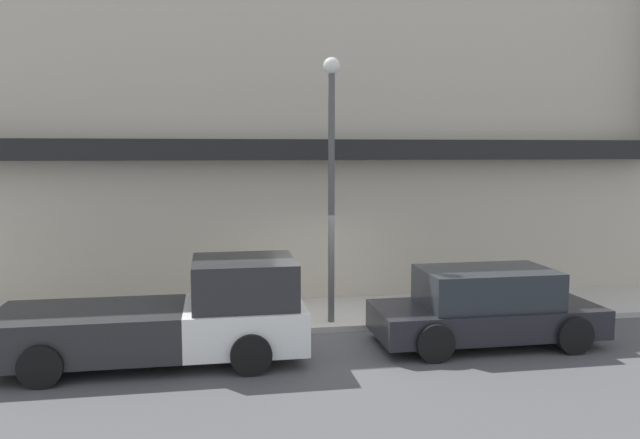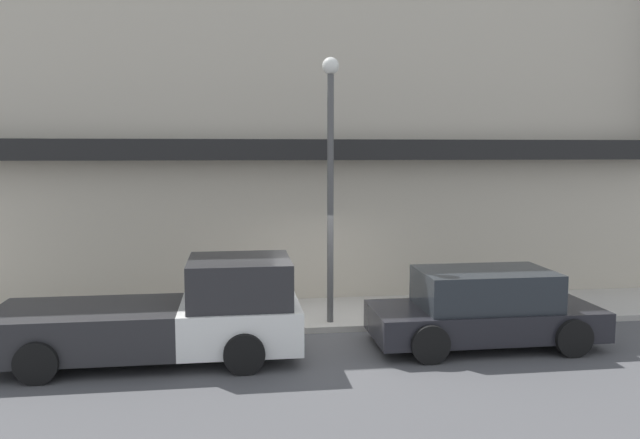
% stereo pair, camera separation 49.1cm
% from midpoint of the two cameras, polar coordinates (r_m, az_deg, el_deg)
% --- Properties ---
extents(ground_plane, '(80.00, 80.00, 0.00)m').
position_cam_midpoint_polar(ground_plane, '(13.56, 2.34, -10.33)').
color(ground_plane, '#4C4C4F').
extents(sidewalk, '(36.00, 2.67, 0.13)m').
position_cam_midpoint_polar(sidewalk, '(14.81, 1.42, -8.63)').
color(sidewalk, '#B7B2A8').
rests_on(sidewalk, ground).
extents(building, '(19.80, 3.80, 9.95)m').
position_cam_midpoint_polar(building, '(17.11, -0.02, 8.84)').
color(building, '#BCB29E').
rests_on(building, ground).
extents(pickup_truck, '(5.55, 2.19, 1.88)m').
position_cam_midpoint_polar(pickup_truck, '(11.99, -12.26, -8.63)').
color(pickup_truck, white).
rests_on(pickup_truck, ground).
extents(parked_car, '(4.52, 2.02, 1.53)m').
position_cam_midpoint_polar(parked_car, '(13.03, 15.84, -7.87)').
color(parked_car, black).
rests_on(parked_car, ground).
extents(fire_hydrant, '(0.21, 0.21, 0.63)m').
position_cam_midpoint_polar(fire_hydrant, '(14.05, -5.70, -7.87)').
color(fire_hydrant, red).
rests_on(fire_hydrant, sidewalk).
extents(street_lamp, '(0.36, 0.36, 5.71)m').
position_cam_midpoint_polar(street_lamp, '(13.41, 2.02, 5.47)').
color(street_lamp, '#4C4C4C').
rests_on(street_lamp, sidewalk).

